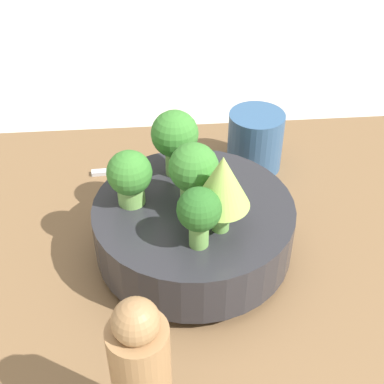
{
  "coord_description": "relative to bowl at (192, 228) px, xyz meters",
  "views": [
    {
      "loc": [
        0.04,
        0.41,
        0.5
      ],
      "look_at": [
        0.0,
        -0.04,
        0.15
      ],
      "focal_mm": 50.0,
      "sensor_mm": 36.0,
      "label": 1
    }
  ],
  "objects": [
    {
      "name": "romanesco_piece_far",
      "position": [
        -0.03,
        0.04,
        0.09
      ],
      "size": [
        0.06,
        0.06,
        0.09
      ],
      "color": "#6BA34C",
      "rests_on": "bowl"
    },
    {
      "name": "cup",
      "position": [
        -0.1,
        -0.17,
        -0.0
      ],
      "size": [
        0.08,
        0.08,
        0.08
      ],
      "color": "#33567F",
      "rests_on": "table"
    },
    {
      "name": "broccoli_floret_center",
      "position": [
        0.0,
        0.0,
        0.08
      ],
      "size": [
        0.05,
        0.05,
        0.08
      ],
      "color": "#7AB256",
      "rests_on": "bowl"
    },
    {
      "name": "broccoli_floret_right",
      "position": [
        0.07,
        -0.01,
        0.07
      ],
      "size": [
        0.05,
        0.05,
        0.06
      ],
      "color": "#7AB256",
      "rests_on": "bowl"
    },
    {
      "name": "pepper_mill",
      "position": [
        0.06,
        0.22,
        0.04
      ],
      "size": [
        0.05,
        0.05,
        0.17
      ],
      "color": "#997047",
      "rests_on": "table"
    },
    {
      "name": "broccoli_floret_back",
      "position": [
        -0.0,
        0.06,
        0.07
      ],
      "size": [
        0.04,
        0.04,
        0.07
      ],
      "color": "#6BA34C",
      "rests_on": "bowl"
    },
    {
      "name": "ground_plane",
      "position": [
        -0.0,
        0.04,
        -0.09
      ],
      "size": [
        6.0,
        6.0,
        0.0
      ],
      "primitive_type": "plane",
      "color": "beige"
    },
    {
      "name": "bowl",
      "position": [
        0.0,
        0.0,
        0.0
      ],
      "size": [
        0.22,
        0.22,
        0.08
      ],
      "color": "#28282D",
      "rests_on": "table"
    },
    {
      "name": "table",
      "position": [
        -0.0,
        0.04,
        -0.07
      ],
      "size": [
        1.0,
        0.66,
        0.05
      ],
      "color": "brown",
      "rests_on": "ground_plane"
    },
    {
      "name": "broccoli_floret_front",
      "position": [
        0.01,
        -0.06,
        0.08
      ],
      "size": [
        0.05,
        0.05,
        0.08
      ],
      "color": "#7AB256",
      "rests_on": "bowl"
    },
    {
      "name": "fork",
      "position": [
        0.04,
        -0.18,
        -0.04
      ],
      "size": [
        0.18,
        0.02,
        0.01
      ],
      "color": "silver",
      "rests_on": "table"
    }
  ]
}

